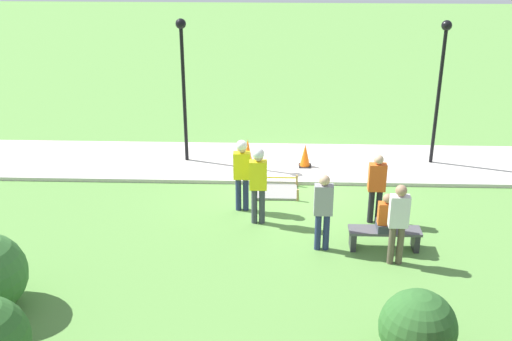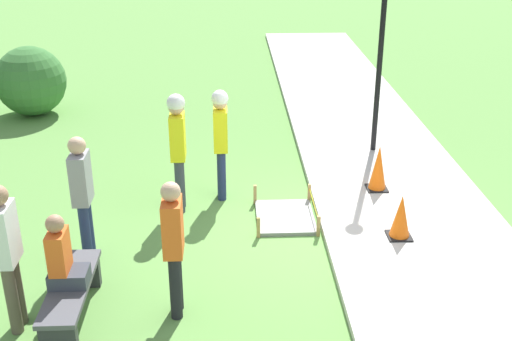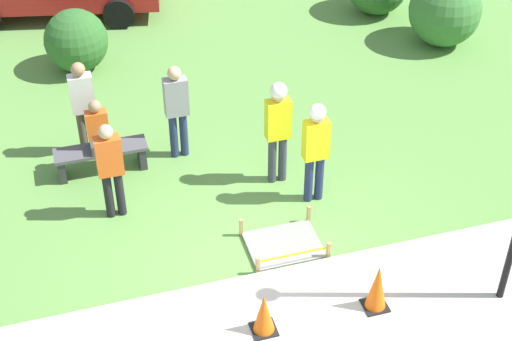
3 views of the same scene
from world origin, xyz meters
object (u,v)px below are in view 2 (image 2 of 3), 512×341
object	(u,v)px
lamppost_near	(384,10)
bystander_in_orange_shirt	(174,242)
traffic_cone_near_patch	(401,216)
traffic_cone_far_patch	(378,168)
bystander_in_white_shirt	(82,191)
bystander_in_gray_shirt	(6,249)
park_bench	(71,295)
worker_assistant	(178,141)
worker_supervisor	(221,134)
person_seated_on_bench	(62,258)

from	to	relation	value
lamppost_near	bystander_in_orange_shirt	bearing A→B (deg)	145.12
traffic_cone_near_patch	traffic_cone_far_patch	bearing A→B (deg)	-1.14
bystander_in_white_shirt	bystander_in_gray_shirt	bearing A→B (deg)	160.91
park_bench	lamppost_near	size ratio (longest dim) A/B	0.39
traffic_cone_near_patch	traffic_cone_far_patch	distance (m)	1.60
park_bench	lamppost_near	distance (m)	7.19
traffic_cone_near_patch	lamppost_near	distance (m)	4.10
traffic_cone_far_patch	bystander_in_gray_shirt	world-z (taller)	bystander_in_gray_shirt
park_bench	worker_assistant	xyz separation A→B (m)	(2.79, -1.09, 0.83)
bystander_in_gray_shirt	lamppost_near	world-z (taller)	lamppost_near
traffic_cone_near_patch	lamppost_near	world-z (taller)	lamppost_near
worker_supervisor	bystander_in_white_shirt	world-z (taller)	worker_supervisor
park_bench	worker_assistant	world-z (taller)	worker_assistant
traffic_cone_far_patch	person_seated_on_bench	size ratio (longest dim) A/B	0.86
lamppost_near	person_seated_on_bench	bearing A→B (deg)	136.52
worker_supervisor	bystander_in_orange_shirt	xyz separation A→B (m)	(-3.15, 0.53, -0.13)
traffic_cone_near_patch	person_seated_on_bench	size ratio (longest dim) A/B	0.74
bystander_in_white_shirt	worker_supervisor	bearing A→B (deg)	-44.70
person_seated_on_bench	bystander_in_white_shirt	size ratio (longest dim) A/B	0.50
person_seated_on_bench	worker_supervisor	xyz separation A→B (m)	(3.19, -1.79, 0.28)
person_seated_on_bench	worker_supervisor	distance (m)	3.67
bystander_in_gray_shirt	lamppost_near	xyz separation A→B (m)	(5.09, -5.23, 1.69)
worker_assistant	person_seated_on_bench	bearing A→B (deg)	157.58
person_seated_on_bench	worker_supervisor	size ratio (longest dim) A/B	0.49
worker_supervisor	person_seated_on_bench	bearing A→B (deg)	150.64
traffic_cone_near_patch	traffic_cone_far_patch	size ratio (longest dim) A/B	0.85
lamppost_near	worker_supervisor	bearing A→B (deg)	121.18
traffic_cone_near_patch	bystander_in_white_shirt	size ratio (longest dim) A/B	0.37
park_bench	person_seated_on_bench	size ratio (longest dim) A/B	1.76
lamppost_near	bystander_in_white_shirt	bearing A→B (deg)	127.30
traffic_cone_near_patch	worker_supervisor	distance (m)	3.09
park_bench	bystander_in_orange_shirt	distance (m)	1.38
bystander_in_gray_shirt	bystander_in_white_shirt	xyz separation A→B (m)	(1.50, -0.52, -0.02)
traffic_cone_near_patch	lamppost_near	size ratio (longest dim) A/B	0.16
person_seated_on_bench	worker_assistant	world-z (taller)	worker_assistant
worker_assistant	bystander_in_white_shirt	distance (m)	1.85
worker_assistant	lamppost_near	xyz separation A→B (m)	(2.16, -3.54, 1.57)
traffic_cone_near_patch	bystander_in_gray_shirt	world-z (taller)	bystander_in_gray_shirt
park_bench	bystander_in_orange_shirt	size ratio (longest dim) A/B	0.91
traffic_cone_far_patch	bystander_in_gray_shirt	distance (m)	5.95
traffic_cone_far_patch	park_bench	xyz separation A→B (m)	(-3.18, 4.31, -0.15)
traffic_cone_far_patch	lamppost_near	world-z (taller)	lamppost_near
bystander_in_orange_shirt	bystander_in_gray_shirt	xyz separation A→B (m)	(-0.19, 1.81, 0.06)
traffic_cone_near_patch	park_bench	bearing A→B (deg)	110.24
bystander_in_orange_shirt	bystander_in_white_shirt	size ratio (longest dim) A/B	0.97
worker_assistant	traffic_cone_far_patch	bearing A→B (deg)	-83.05
worker_assistant	lamppost_near	distance (m)	4.43
lamppost_near	park_bench	bearing A→B (deg)	136.91
worker_assistant	bystander_in_orange_shirt	xyz separation A→B (m)	(-2.74, -0.12, -0.18)
worker_assistant	worker_supervisor	bearing A→B (deg)	-57.51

